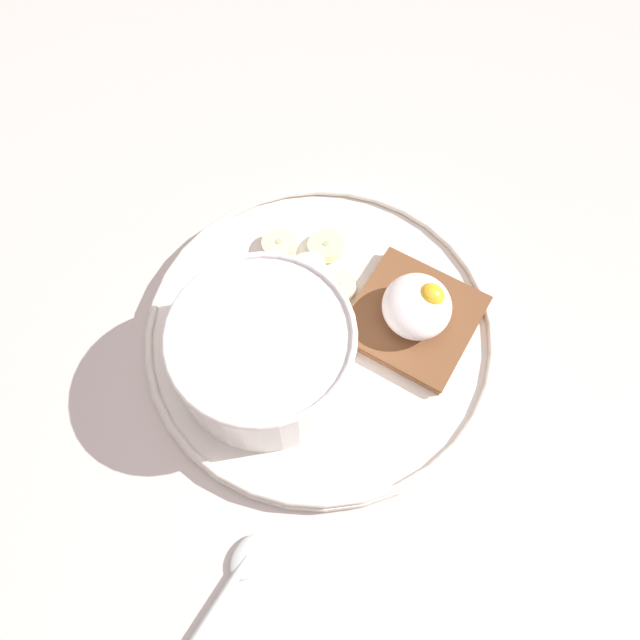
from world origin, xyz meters
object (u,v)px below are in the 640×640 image
(banana_slice_front, at_px, (309,268))
(banana_slice_back, at_px, (326,246))
(banana_slice_left, at_px, (279,245))
(toast_slice, at_px, (413,318))
(poached_egg, at_px, (418,305))
(spoon, at_px, (230,586))
(banana_slice_right, at_px, (338,287))
(oatmeal_bowl, at_px, (263,351))

(banana_slice_front, distance_m, banana_slice_back, 0.03)
(banana_slice_left, distance_m, banana_slice_back, 0.04)
(toast_slice, height_order, poached_egg, poached_egg)
(banana_slice_front, distance_m, banana_slice_left, 0.04)
(banana_slice_back, bearing_deg, spoon, 175.73)
(banana_slice_left, relative_size, banana_slice_back, 0.88)
(toast_slice, distance_m, banana_slice_back, 0.11)
(spoon, bearing_deg, toast_slice, -24.79)
(banana_slice_front, relative_size, banana_slice_left, 0.77)
(banana_slice_left, xyz_separation_m, banana_slice_back, (0.01, -0.04, -0.00))
(banana_slice_left, bearing_deg, poached_egg, -112.33)
(banana_slice_right, bearing_deg, poached_egg, -105.39)
(oatmeal_bowl, xyz_separation_m, banana_slice_right, (0.08, -0.05, -0.03))
(poached_egg, bearing_deg, oatmeal_bowl, 118.85)
(oatmeal_bowl, height_order, banana_slice_left, oatmeal_bowl)
(banana_slice_left, bearing_deg, banana_slice_right, -119.55)
(oatmeal_bowl, height_order, banana_slice_front, oatmeal_bowl)
(poached_egg, xyz_separation_m, banana_slice_left, (0.05, 0.13, -0.02))
(toast_slice, relative_size, banana_slice_front, 3.97)
(banana_slice_front, xyz_separation_m, banana_slice_left, (0.02, 0.03, -0.00))
(toast_slice, bearing_deg, banana_slice_front, 71.24)
(oatmeal_bowl, relative_size, poached_egg, 2.39)
(oatmeal_bowl, relative_size, spoon, 1.35)
(banana_slice_left, height_order, banana_slice_right, banana_slice_left)
(oatmeal_bowl, bearing_deg, spoon, -177.20)
(oatmeal_bowl, xyz_separation_m, banana_slice_back, (0.12, -0.03, -0.03))
(banana_slice_front, xyz_separation_m, banana_slice_right, (-0.01, -0.03, -0.00))
(oatmeal_bowl, xyz_separation_m, poached_egg, (0.07, -0.12, -0.00))
(poached_egg, distance_m, banana_slice_right, 0.08)
(oatmeal_bowl, height_order, banana_slice_back, oatmeal_bowl)
(oatmeal_bowl, relative_size, banana_slice_right, 3.35)
(poached_egg, height_order, banana_slice_right, poached_egg)
(banana_slice_front, bearing_deg, banana_slice_left, 56.66)
(banana_slice_right, bearing_deg, banana_slice_left, 60.45)
(banana_slice_back, relative_size, banana_slice_right, 1.12)
(banana_slice_front, height_order, banana_slice_right, banana_slice_front)
(poached_egg, distance_m, banana_slice_front, 0.11)
(poached_egg, relative_size, banana_slice_left, 1.42)
(oatmeal_bowl, relative_size, toast_slice, 1.12)
(oatmeal_bowl, height_order, spoon, oatmeal_bowl)
(banana_slice_front, bearing_deg, banana_slice_back, -21.88)
(banana_slice_front, height_order, banana_slice_back, banana_slice_front)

